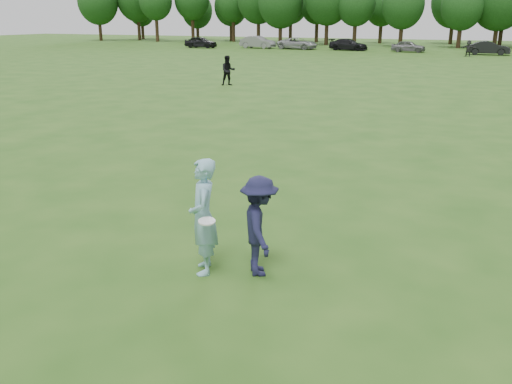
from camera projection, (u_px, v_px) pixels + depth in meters
ground at (230, 278)px, 8.81m from camera, size 200.00×200.00×0.00m
thrower at (203, 217)px, 8.75m from camera, size 0.74×0.84×1.93m
defender at (259, 226)px, 8.72m from camera, size 1.08×1.24×1.66m
player_far_a at (228, 71)px, 33.08m from camera, size 1.10×1.05×1.79m
player_far_d at (468, 48)px, 57.04m from camera, size 1.63×0.82×1.68m
car_a at (201, 42)px, 72.78m from camera, size 4.41×1.79×1.50m
car_b at (258, 42)px, 71.85m from camera, size 4.96×2.21×1.58m
car_c at (298, 44)px, 69.81m from camera, size 5.40×2.94×1.44m
car_d at (348, 45)px, 67.44m from camera, size 5.00×2.43×1.40m
car_e at (409, 46)px, 64.00m from camera, size 3.97×1.66×1.34m
car_f at (489, 48)px, 59.37m from camera, size 4.55×1.81×1.47m
disc_in_play at (207, 221)px, 8.37m from camera, size 0.29×0.29×0.07m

